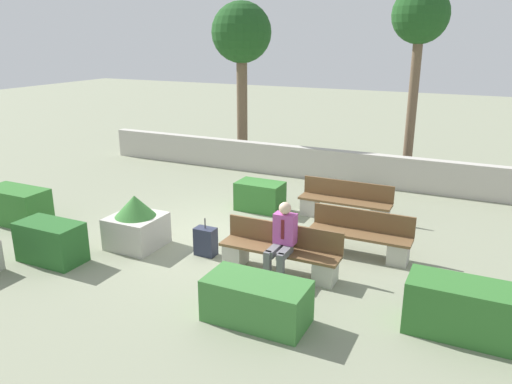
{
  "coord_description": "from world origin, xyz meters",
  "views": [
    {
      "loc": [
        4.81,
        -8.47,
        4.04
      ],
      "look_at": [
        0.51,
        0.5,
        0.9
      ],
      "focal_mm": 35.0,
      "sensor_mm": 36.0,
      "label": 1
    }
  ],
  "objects_px": {
    "bench_left_side": "(345,205)",
    "tree_leftmost": "(242,37)",
    "bench_right_side": "(359,239)",
    "tree_center_left": "(420,22)",
    "planter_corner_right": "(136,223)",
    "bench_front": "(280,254)",
    "suitcase": "(206,241)",
    "person_seated_man": "(282,237)"
  },
  "relations": [
    {
      "from": "bench_left_side",
      "to": "tree_leftmost",
      "type": "height_order",
      "value": "tree_leftmost"
    },
    {
      "from": "bench_right_side",
      "to": "tree_center_left",
      "type": "distance_m",
      "value": 7.15
    },
    {
      "from": "bench_left_side",
      "to": "planter_corner_right",
      "type": "relative_size",
      "value": 1.99
    },
    {
      "from": "bench_left_side",
      "to": "tree_center_left",
      "type": "xyz_separation_m",
      "value": [
        0.69,
        4.08,
        4.04
      ]
    },
    {
      "from": "bench_front",
      "to": "suitcase",
      "type": "xyz_separation_m",
      "value": [
        -1.56,
        0.05,
        -0.07
      ]
    },
    {
      "from": "bench_right_side",
      "to": "person_seated_man",
      "type": "bearing_deg",
      "value": -114.97
    },
    {
      "from": "bench_left_side",
      "to": "tree_leftmost",
      "type": "relative_size",
      "value": 0.42
    },
    {
      "from": "planter_corner_right",
      "to": "suitcase",
      "type": "height_order",
      "value": "planter_corner_right"
    },
    {
      "from": "tree_center_left",
      "to": "bench_front",
      "type": "bearing_deg",
      "value": -97.7
    },
    {
      "from": "suitcase",
      "to": "tree_leftmost",
      "type": "height_order",
      "value": "tree_leftmost"
    },
    {
      "from": "bench_left_side",
      "to": "person_seated_man",
      "type": "bearing_deg",
      "value": -90.78
    },
    {
      "from": "suitcase",
      "to": "tree_center_left",
      "type": "relative_size",
      "value": 0.14
    },
    {
      "from": "person_seated_man",
      "to": "suitcase",
      "type": "relative_size",
      "value": 1.78
    },
    {
      "from": "bench_left_side",
      "to": "bench_right_side",
      "type": "height_order",
      "value": "same"
    },
    {
      "from": "suitcase",
      "to": "tree_center_left",
      "type": "xyz_separation_m",
      "value": [
        2.53,
        7.16,
        4.1
      ]
    },
    {
      "from": "bench_front",
      "to": "person_seated_man",
      "type": "distance_m",
      "value": 0.43
    },
    {
      "from": "bench_left_side",
      "to": "tree_center_left",
      "type": "relative_size",
      "value": 0.39
    },
    {
      "from": "bench_left_side",
      "to": "suitcase",
      "type": "relative_size",
      "value": 2.82
    },
    {
      "from": "suitcase",
      "to": "tree_leftmost",
      "type": "xyz_separation_m",
      "value": [
        -2.82,
        7.06,
        3.71
      ]
    },
    {
      "from": "bench_right_side",
      "to": "planter_corner_right",
      "type": "height_order",
      "value": "planter_corner_right"
    },
    {
      "from": "planter_corner_right",
      "to": "tree_leftmost",
      "type": "xyz_separation_m",
      "value": [
        -1.36,
        7.28,
        3.5
      ]
    },
    {
      "from": "person_seated_man",
      "to": "tree_center_left",
      "type": "distance_m",
      "value": 8.25
    },
    {
      "from": "bench_left_side",
      "to": "tree_leftmost",
      "type": "bearing_deg",
      "value": 142.05
    },
    {
      "from": "bench_front",
      "to": "planter_corner_right",
      "type": "height_order",
      "value": "planter_corner_right"
    },
    {
      "from": "bench_right_side",
      "to": "planter_corner_right",
      "type": "relative_size",
      "value": 1.84
    },
    {
      "from": "tree_leftmost",
      "to": "tree_center_left",
      "type": "height_order",
      "value": "tree_center_left"
    },
    {
      "from": "person_seated_man",
      "to": "planter_corner_right",
      "type": "bearing_deg",
      "value": -179.34
    },
    {
      "from": "bench_left_side",
      "to": "person_seated_man",
      "type": "relative_size",
      "value": 1.58
    },
    {
      "from": "bench_left_side",
      "to": "tree_center_left",
      "type": "height_order",
      "value": "tree_center_left"
    },
    {
      "from": "person_seated_man",
      "to": "tree_leftmost",
      "type": "relative_size",
      "value": 0.26
    },
    {
      "from": "bench_left_side",
      "to": "suitcase",
      "type": "xyz_separation_m",
      "value": [
        -1.84,
        -3.08,
        -0.06
      ]
    },
    {
      "from": "suitcase",
      "to": "tree_leftmost",
      "type": "bearing_deg",
      "value": 111.78
    },
    {
      "from": "planter_corner_right",
      "to": "tree_center_left",
      "type": "xyz_separation_m",
      "value": [
        3.99,
        7.38,
        3.89
      ]
    },
    {
      "from": "tree_leftmost",
      "to": "suitcase",
      "type": "bearing_deg",
      "value": -68.22
    },
    {
      "from": "person_seated_man",
      "to": "bench_right_side",
      "type": "bearing_deg",
      "value": 55.66
    },
    {
      "from": "tree_center_left",
      "to": "suitcase",
      "type": "bearing_deg",
      "value": -109.48
    },
    {
      "from": "bench_right_side",
      "to": "planter_corner_right",
      "type": "xyz_separation_m",
      "value": [
        -4.11,
        -1.49,
        0.15
      ]
    },
    {
      "from": "suitcase",
      "to": "bench_right_side",
      "type": "bearing_deg",
      "value": 25.49
    },
    {
      "from": "planter_corner_right",
      "to": "bench_front",
      "type": "bearing_deg",
      "value": 3.4
    },
    {
      "from": "person_seated_man",
      "to": "tree_center_left",
      "type": "relative_size",
      "value": 0.25
    },
    {
      "from": "planter_corner_right",
      "to": "tree_center_left",
      "type": "height_order",
      "value": "tree_center_left"
    },
    {
      "from": "bench_front",
      "to": "bench_left_side",
      "type": "height_order",
      "value": "same"
    }
  ]
}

